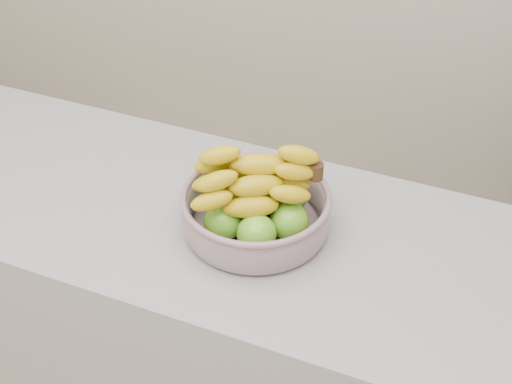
% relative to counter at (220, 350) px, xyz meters
% --- Properties ---
extents(counter, '(2.00, 0.60, 0.90)m').
position_rel_counter_xyz_m(counter, '(0.00, 0.00, 0.00)').
color(counter, '#97979F').
rests_on(counter, ground).
extents(fruit_bowl, '(0.32, 0.32, 0.19)m').
position_rel_counter_xyz_m(fruit_bowl, '(0.10, -0.00, 0.51)').
color(fruit_bowl, '#94A3B2').
rests_on(fruit_bowl, counter).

